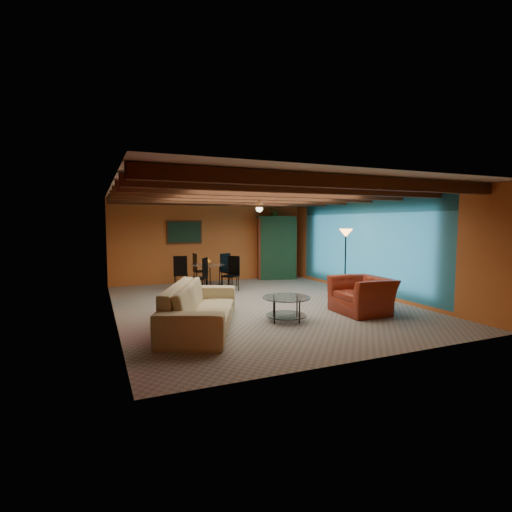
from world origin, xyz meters
name	(u,v)px	position (x,y,z in m)	size (l,w,h in m)	color
room	(257,205)	(0.00, 0.11, 2.36)	(6.52, 8.01, 2.71)	gray
sofa	(201,306)	(-1.81, -1.44, 0.41)	(2.80, 1.10, 0.82)	tan
armchair	(362,295)	(1.71, -1.65, 0.39)	(1.20, 1.05, 0.78)	maroon
coffee_table	(286,308)	(-0.10, -1.59, 0.24)	(0.96, 0.96, 0.49)	silver
dining_table	(208,272)	(-0.52, 2.58, 0.51)	(1.94, 1.94, 1.01)	silver
armoire	(275,248)	(2.20, 3.70, 1.06)	(1.21, 0.59, 2.12)	maroon
floor_lamp	(345,262)	(2.65, 0.25, 0.90)	(0.36, 0.36, 1.80)	black
ceiling_fan	(259,205)	(0.00, 0.00, 2.36)	(1.50, 1.50, 0.44)	#472614
painting	(185,232)	(-0.90, 3.96, 1.65)	(1.05, 0.03, 0.65)	black
potted_plant	(275,211)	(2.20, 3.70, 2.35)	(0.41, 0.36, 0.46)	#26661E
vase	(208,252)	(-0.52, 2.58, 1.11)	(0.19, 0.19, 0.19)	orange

